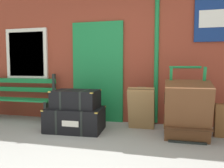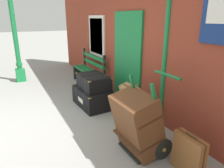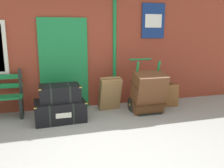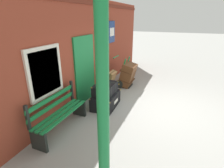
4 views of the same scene
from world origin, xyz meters
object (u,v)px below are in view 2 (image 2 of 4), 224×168
steamer_trunk_base (93,97)px  large_brown_trunk (137,123)px  porters_trolley (146,133)px  suitcase_charcoal (188,155)px  suitcase_caramel (134,105)px  lamp_post (16,45)px  platform_bench (89,70)px  steamer_trunk_middle (94,82)px

steamer_trunk_base → large_brown_trunk: 1.94m
steamer_trunk_base → porters_trolley: 1.92m
suitcase_charcoal → suitcase_caramel: suitcase_caramel is taller
lamp_post → suitcase_charcoal: lamp_post is taller
steamer_trunk_base → large_brown_trunk: large_brown_trunk is taller
large_brown_trunk → porters_trolley: bearing=90.0°
platform_bench → porters_trolley: bearing=-7.2°
platform_bench → steamer_trunk_middle: size_ratio=1.96×
steamer_trunk_base → platform_bench: bearing=161.0°
platform_bench → suitcase_caramel: (2.70, -0.17, -0.05)m
large_brown_trunk → suitcase_caramel: large_brown_trunk is taller
platform_bench → suitcase_charcoal: bearing=-4.0°
steamer_trunk_middle → suitcase_caramel: (1.15, 0.34, -0.18)m
lamp_post → large_brown_trunk: size_ratio=3.18×
porters_trolley → large_brown_trunk: size_ratio=1.23×
steamer_trunk_base → suitcase_charcoal: 2.63m
large_brown_trunk → suitcase_charcoal: (0.70, 0.32, -0.20)m
lamp_post → steamer_trunk_middle: size_ratio=3.73×
suitcase_charcoal → suitcase_caramel: size_ratio=0.74×
lamp_post → steamer_trunk_base: 3.33m
platform_bench → large_brown_trunk: bearing=-10.1°
steamer_trunk_middle → suitcase_charcoal: steamer_trunk_middle is taller
porters_trolley → platform_bench: bearing=172.8°
platform_bench → large_brown_trunk: 3.51m
porters_trolley → suitcase_charcoal: porters_trolley is taller
large_brown_trunk → lamp_post: bearing=-165.8°
lamp_post → steamer_trunk_base: (2.91, 1.31, -0.95)m
steamer_trunk_middle → suitcase_charcoal: 2.63m
lamp_post → large_brown_trunk: lamp_post is taller
suitcase_charcoal → lamp_post: bearing=-164.4°
steamer_trunk_middle → suitcase_charcoal: size_ratio=1.38×
large_brown_trunk → suitcase_charcoal: large_brown_trunk is taller
porters_trolley → suitcase_caramel: bearing=160.6°
porters_trolley → suitcase_caramel: (-0.76, 0.27, 0.13)m
large_brown_trunk → steamer_trunk_middle: bearing=176.8°
lamp_post → steamer_trunk_base: bearing=24.2°
steamer_trunk_middle → porters_trolley: (1.91, 0.07, -0.31)m
platform_bench → suitcase_charcoal: 4.17m
platform_bench → steamer_trunk_middle: bearing=-18.2°
platform_bench → steamer_trunk_base: 1.64m
steamer_trunk_middle → porters_trolley: porters_trolley is taller
steamer_trunk_base → suitcase_charcoal: size_ratio=1.76×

